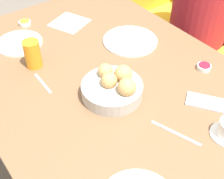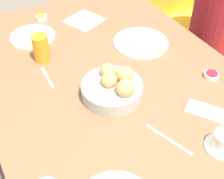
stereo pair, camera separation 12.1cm
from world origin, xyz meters
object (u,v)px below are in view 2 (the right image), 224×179
juice_glass (41,48)px  cell_phone (206,112)px  fork_silver (169,139)px  napkin (84,20)px  bread_basket (114,87)px  jam_bowl_berry (211,75)px  plate_near_left (32,36)px  spoon_coffee (47,77)px  seated_person (217,36)px  coffee_cup (224,142)px  jam_bowl_honey (41,17)px  plate_far_center (141,43)px

juice_glass → cell_phone: bearing=34.8°
fork_silver → napkin: bearing=174.2°
bread_basket → jam_bowl_berry: bread_basket is taller
plate_near_left → spoon_coffee: size_ratio=1.53×
seated_person → bread_basket: 1.06m
seated_person → coffee_cup: 1.11m
juice_glass → cell_phone: 0.74m
spoon_coffee → cell_phone: 0.65m
seated_person → plate_near_left: seated_person is taller
jam_bowl_berry → bread_basket: bearing=-104.3°
bread_basket → plate_near_left: (-0.55, -0.15, -0.04)m
coffee_cup → jam_bowl_honey: coffee_cup is taller
jam_bowl_honey → cell_phone: bearing=17.9°
plate_near_left → napkin: plate_near_left is taller
plate_near_left → cell_phone: bearing=26.7°
bread_basket → plate_far_center: size_ratio=0.91×
plate_far_center → coffee_cup: 0.66m
juice_glass → jam_bowl_honey: juice_glass is taller
bread_basket → napkin: bearing=166.1°
coffee_cup → napkin: size_ratio=0.54×
seated_person → bread_basket: (0.36, -0.95, 0.27)m
spoon_coffee → napkin: size_ratio=0.66×
coffee_cup → cell_phone: coffee_cup is taller
plate_far_center → jam_bowl_berry: bearing=19.0°
jam_bowl_berry → napkin: jam_bowl_berry is taller
plate_near_left → fork_silver: size_ratio=1.19×
plate_far_center → jam_bowl_berry: size_ratio=4.32×
plate_far_center → cell_phone: plate_far_center is taller
napkin → cell_phone: size_ratio=1.31×
juice_glass → spoon_coffee: 0.15m
cell_phone → plate_far_center: bearing=176.3°
juice_glass → cell_phone: size_ratio=0.75×
jam_bowl_berry → fork_silver: jam_bowl_berry is taller
bread_basket → jam_bowl_berry: size_ratio=3.95×
jam_bowl_berry → spoon_coffee: bearing=-118.7°
plate_far_center → cell_phone: bearing=-3.7°
jam_bowl_berry → jam_bowl_honey: size_ratio=1.00×
coffee_cup → napkin: bearing=-177.1°
plate_far_center → cell_phone: (0.50, -0.03, -0.00)m
plate_near_left → jam_bowl_berry: size_ratio=3.61×
juice_glass → coffee_cup: juice_glass is taller
plate_near_left → plate_far_center: same height
coffee_cup → jam_bowl_honey: bearing=-167.5°
plate_near_left → jam_bowl_honey: (-0.15, 0.10, 0.01)m
seated_person → jam_bowl_honey: seated_person is taller
seated_person → juice_glass: seated_person is taller
juice_glass → jam_bowl_honey: (-0.34, 0.11, -0.05)m
juice_glass → napkin: (-0.22, 0.31, -0.06)m
bread_basket → jam_bowl_honey: bread_basket is taller
seated_person → jam_bowl_honey: (-0.34, -1.00, 0.24)m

